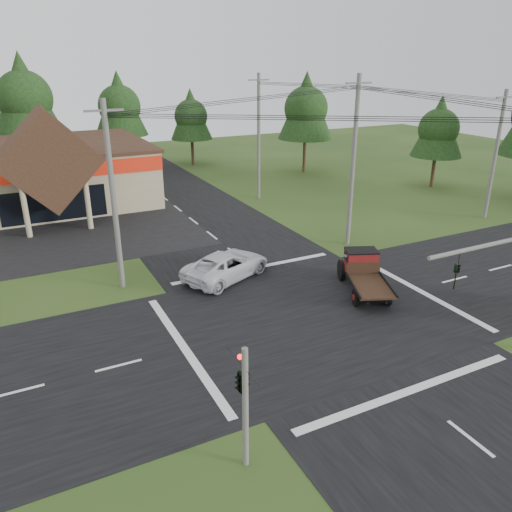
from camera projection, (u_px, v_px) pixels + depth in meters
ground at (314, 316)px, 25.72m from camera, size 120.00×120.00×0.00m
road_ns at (314, 316)px, 25.71m from camera, size 12.00×120.00×0.02m
road_ew at (314, 316)px, 25.71m from camera, size 120.00×12.00×0.02m
parking_apron at (4, 244)px, 35.63m from camera, size 28.00×14.00×0.02m
traffic_signal_corner at (243, 370)px, 15.20m from camera, size 0.53×2.48×4.40m
utility_pole_nw at (113, 197)px, 27.02m from camera, size 2.00×0.30×10.50m
utility_pole_ne at (353, 162)px, 33.52m from camera, size 2.00×0.30×11.50m
utility_pole_far at (495, 155)px, 39.61m from camera, size 2.00×0.30×10.20m
utility_pole_n at (259, 137)px, 45.19m from camera, size 2.00×0.30×11.20m
tree_row_c at (24, 95)px, 52.33m from camera, size 7.28×7.28×13.13m
tree_row_d at (119, 104)px, 57.84m from camera, size 6.16×6.16×11.11m
tree_row_e at (191, 115)px, 60.02m from camera, size 5.04×5.04×9.09m
tree_side_ne at (306, 106)px, 55.40m from camera, size 6.16×6.16×11.11m
tree_side_e_near at (439, 127)px, 49.29m from camera, size 5.04×5.04×9.09m
antique_flatbed_truck at (365, 275)px, 27.88m from camera, size 3.96×5.69×2.23m
white_pickup at (226, 265)px, 29.92m from camera, size 6.40×4.82×1.62m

